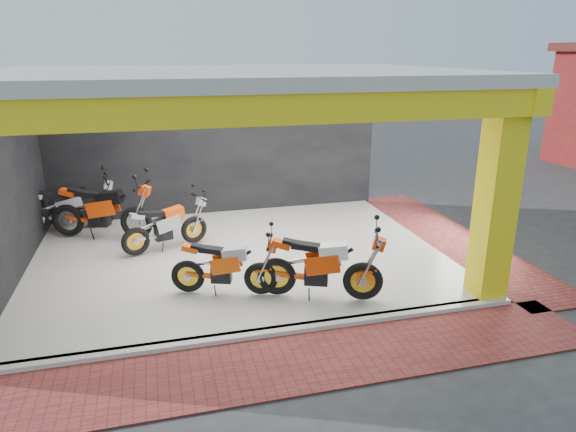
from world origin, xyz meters
name	(u,v)px	position (x,y,z in m)	size (l,w,h in m)	color
ground	(260,304)	(0.00, 0.00, 0.00)	(80.00, 80.00, 0.00)	#2D2D30
showroom_floor	(239,257)	(0.00, 2.00, 0.05)	(8.00, 6.00, 0.10)	white
showroom_ceiling	(234,75)	(0.00, 2.00, 3.60)	(8.40, 6.40, 0.20)	beige
back_wall	(216,147)	(0.00, 5.10, 1.75)	(8.20, 0.20, 3.50)	black
left_wall	(1,189)	(-4.10, 2.00, 1.75)	(0.20, 6.20, 3.50)	black
corner_column	(496,199)	(3.75, -0.75, 1.75)	(0.50, 0.50, 3.50)	yellow
header_beam_front	(271,109)	(0.00, -1.00, 3.30)	(8.40, 0.30, 0.40)	yellow
header_beam_right	(431,88)	(4.00, 2.00, 3.30)	(0.30, 6.40, 0.40)	yellow
floor_kerb	(274,332)	(0.00, -1.02, 0.05)	(8.00, 0.20, 0.10)	white
paver_front	(287,364)	(0.00, -1.80, 0.01)	(9.00, 1.40, 0.03)	brown
paver_right	(450,237)	(4.80, 2.00, 0.01)	(1.40, 7.00, 0.03)	brown
moto_hero	(364,263)	(1.62, -0.50, 0.77)	(2.19, 0.81, 1.34)	#EE410A
moto_row_a	(261,263)	(0.05, 0.12, 0.68)	(1.90, 0.71, 1.16)	#FF530A
moto_row_b	(135,207)	(-1.99, 3.44, 0.83)	(2.39, 0.89, 1.46)	#FF440A
moto_row_c	(193,217)	(-0.81, 2.87, 0.69)	(1.94, 0.72, 1.19)	#A5A7AC
moto_row_d	(100,200)	(-2.80, 4.50, 0.76)	(2.15, 0.80, 1.31)	#A4A6AC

